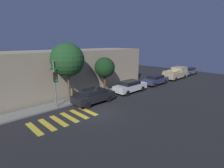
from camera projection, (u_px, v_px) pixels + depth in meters
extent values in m
plane|color=black|center=(96.00, 113.00, 15.53)|extent=(60.00, 60.00, 0.00)
cube|color=slate|center=(72.00, 101.00, 18.36)|extent=(26.00, 1.75, 0.14)
cube|color=gray|center=(51.00, 73.00, 20.76)|extent=(26.00, 6.00, 5.14)
cube|color=gold|center=(34.00, 129.00, 12.64)|extent=(0.45, 2.60, 0.00)
cube|color=gold|center=(47.00, 125.00, 13.28)|extent=(0.45, 2.60, 0.00)
cube|color=gold|center=(59.00, 121.00, 13.93)|extent=(0.45, 2.60, 0.00)
cube|color=gold|center=(69.00, 117.00, 14.58)|extent=(0.45, 2.60, 0.00)
cube|color=gold|center=(79.00, 114.00, 15.23)|extent=(0.45, 2.60, 0.00)
cube|color=gold|center=(88.00, 111.00, 15.87)|extent=(0.45, 2.60, 0.00)
cylinder|color=slate|center=(55.00, 85.00, 16.05)|extent=(0.12, 0.12, 4.59)
cube|color=black|center=(55.00, 77.00, 15.73)|extent=(0.30, 0.30, 0.90)
cylinder|color=#4C0C0C|center=(56.00, 74.00, 15.55)|extent=(0.18, 0.02, 0.18)
cylinder|color=#593D0A|center=(56.00, 77.00, 15.62)|extent=(0.18, 0.02, 0.18)
cylinder|color=#26E54C|center=(56.00, 80.00, 15.68)|extent=(0.18, 0.02, 0.18)
cube|color=#19662D|center=(54.00, 69.00, 15.70)|extent=(0.70, 0.02, 0.18)
cylinder|color=slate|center=(64.00, 61.00, 16.25)|extent=(2.07, 0.08, 0.08)
sphere|color=#F9E5B2|center=(73.00, 61.00, 16.98)|extent=(0.36, 0.36, 0.36)
cube|color=black|center=(94.00, 97.00, 17.80)|extent=(4.43, 1.75, 0.69)
cube|color=black|center=(93.00, 92.00, 17.58)|extent=(2.31, 1.54, 0.47)
cylinder|color=black|center=(99.00, 96.00, 19.36)|extent=(0.68, 0.22, 0.68)
cylinder|color=black|center=(109.00, 99.00, 18.26)|extent=(0.68, 0.22, 0.68)
cylinder|color=black|center=(78.00, 101.00, 17.50)|extent=(0.68, 0.22, 0.68)
cylinder|color=black|center=(88.00, 105.00, 16.40)|extent=(0.68, 0.22, 0.68)
cube|color=silver|center=(130.00, 87.00, 21.72)|extent=(4.67, 1.71, 0.69)
cube|color=black|center=(130.00, 83.00, 21.50)|extent=(2.43, 1.50, 0.44)
cylinder|color=black|center=(133.00, 87.00, 23.31)|extent=(0.68, 0.22, 0.68)
cylinder|color=black|center=(142.00, 89.00, 22.24)|extent=(0.68, 0.22, 0.68)
cylinder|color=black|center=(118.00, 91.00, 21.35)|extent=(0.68, 0.22, 0.68)
cylinder|color=black|center=(127.00, 93.00, 20.28)|extent=(0.68, 0.22, 0.68)
cube|color=#2D3351|center=(156.00, 80.00, 25.59)|extent=(4.38, 1.73, 0.65)
cube|color=black|center=(155.00, 77.00, 25.39)|extent=(2.28, 1.52, 0.44)
cylinder|color=black|center=(156.00, 80.00, 27.13)|extent=(0.68, 0.22, 0.68)
cylinder|color=black|center=(165.00, 82.00, 26.05)|extent=(0.68, 0.22, 0.68)
cylinder|color=black|center=(146.00, 83.00, 25.29)|extent=(0.68, 0.22, 0.68)
cylinder|color=black|center=(155.00, 85.00, 24.21)|extent=(0.68, 0.22, 0.68)
cube|color=tan|center=(175.00, 74.00, 29.64)|extent=(5.23, 2.02, 0.93)
cube|color=tan|center=(179.00, 69.00, 30.42)|extent=(2.35, 1.86, 0.66)
cube|color=tan|center=(167.00, 71.00, 29.23)|extent=(2.61, 0.08, 0.28)
cube|color=tan|center=(177.00, 72.00, 27.99)|extent=(2.61, 0.08, 0.28)
cylinder|color=black|center=(174.00, 75.00, 31.48)|extent=(0.68, 0.22, 0.68)
cylinder|color=black|center=(184.00, 76.00, 30.20)|extent=(0.68, 0.22, 0.68)
cylinder|color=black|center=(165.00, 78.00, 29.29)|extent=(0.68, 0.22, 0.68)
cylinder|color=black|center=(176.00, 79.00, 28.01)|extent=(0.68, 0.22, 0.68)
cube|color=#4C5156|center=(189.00, 71.00, 33.51)|extent=(4.41, 1.77, 0.60)
cube|color=black|center=(189.00, 69.00, 33.32)|extent=(2.29, 1.56, 0.45)
cylinder|color=black|center=(188.00, 72.00, 35.06)|extent=(0.68, 0.22, 0.68)
cylinder|color=black|center=(196.00, 73.00, 33.95)|extent=(0.68, 0.22, 0.68)
cylinder|color=black|center=(182.00, 73.00, 33.21)|extent=(0.68, 0.22, 0.68)
cylinder|color=black|center=(190.00, 74.00, 32.10)|extent=(0.68, 0.22, 0.68)
cylinder|color=brown|center=(69.00, 88.00, 17.81)|extent=(0.22, 0.22, 3.16)
sphere|color=#1E4721|center=(67.00, 60.00, 17.15)|extent=(3.35, 3.35, 3.35)
cylinder|color=#4C3823|center=(105.00, 84.00, 21.23)|extent=(0.28, 0.28, 2.27)
sphere|color=#143316|center=(105.00, 67.00, 20.75)|extent=(2.43, 2.43, 2.43)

